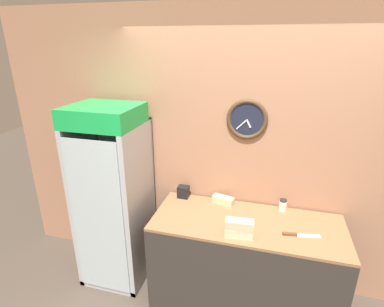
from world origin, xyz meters
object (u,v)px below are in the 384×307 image
sandwich_stack_bottom (239,232)px  condiment_jar (283,205)px  beverage_cooler (115,189)px  sandwich_flat_left (223,200)px  sandwich_stack_middle (239,224)px  chefs_knife (296,235)px  napkin_dispenser (183,192)px

sandwich_stack_bottom → condiment_jar: condiment_jar is taller
beverage_cooler → sandwich_flat_left: 1.08m
sandwich_stack_middle → chefs_knife: 0.48m
beverage_cooler → sandwich_flat_left: (1.06, 0.18, -0.07)m
sandwich_stack_bottom → sandwich_stack_middle: (0.00, 0.00, 0.08)m
napkin_dispenser → chefs_knife: bearing=-18.9°
sandwich_stack_middle → napkin_dispenser: (-0.62, 0.50, -0.05)m
sandwich_flat_left → sandwich_stack_middle: bearing=-66.4°
condiment_jar → sandwich_stack_middle: bearing=-123.8°
sandwich_flat_left → beverage_cooler: bearing=-170.4°
sandwich_stack_middle → sandwich_stack_bottom: bearing=0.0°
condiment_jar → sandwich_stack_bottom: bearing=-123.8°
beverage_cooler → chefs_knife: bearing=-5.7°
chefs_knife → condiment_jar: condiment_jar is taller
sandwich_stack_bottom → napkin_dispenser: 0.80m
sandwich_stack_middle → condiment_jar: bearing=56.2°
sandwich_stack_bottom → napkin_dispenser: napkin_dispenser is taller
condiment_jar → napkin_dispenser: napkin_dispenser is taller
beverage_cooler → sandwich_stack_bottom: size_ratio=7.85×
condiment_jar → napkin_dispenser: size_ratio=0.93×
napkin_dispenser → condiment_jar: bearing=0.5°
beverage_cooler → sandwich_stack_bottom: (1.28, -0.31, -0.06)m
sandwich_stack_bottom → napkin_dispenser: (-0.62, 0.50, 0.02)m
sandwich_stack_middle → sandwich_flat_left: sandwich_stack_middle is taller
beverage_cooler → sandwich_stack_bottom: 1.32m
beverage_cooler → napkin_dispenser: 0.68m
condiment_jar → chefs_knife: bearing=-74.2°
sandwich_stack_bottom → sandwich_stack_middle: sandwich_stack_middle is taller
chefs_knife → sandwich_stack_middle: bearing=-163.2°
sandwich_stack_bottom → sandwich_flat_left: (-0.21, 0.49, -0.00)m
sandwich_stack_bottom → sandwich_flat_left: sandwich_stack_bottom is taller
chefs_knife → napkin_dispenser: (-1.07, 0.37, 0.05)m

